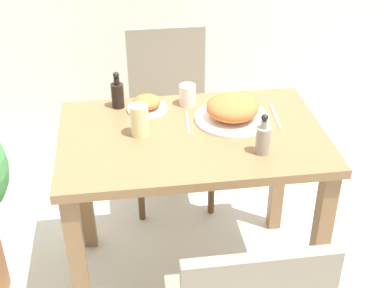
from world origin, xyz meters
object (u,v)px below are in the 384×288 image
at_px(food_plate, 232,110).
at_px(juice_glass, 140,120).
at_px(side_plate, 147,104).
at_px(sauce_bottle, 118,94).
at_px(chair_far, 169,107).
at_px(condiment_bottle, 263,138).
at_px(drink_cup, 188,95).

xyz_separation_m(food_plate, juice_glass, (-0.37, -0.06, 0.02)).
height_order(side_plate, sauce_bottle, sauce_bottle).
relative_size(juice_glass, sauce_bottle, 0.79).
distance_m(food_plate, sauce_bottle, 0.48).
bearing_deg(chair_far, condiment_bottle, -74.06).
distance_m(food_plate, juice_glass, 0.37).
distance_m(food_plate, drink_cup, 0.22).
relative_size(food_plate, juice_glass, 2.40).
bearing_deg(food_plate, drink_cup, 135.19).
relative_size(food_plate, drink_cup, 3.35).
height_order(chair_far, food_plate, chair_far).
height_order(drink_cup, condiment_bottle, condiment_bottle).
distance_m(juice_glass, condiment_bottle, 0.47).
xyz_separation_m(juice_glass, sauce_bottle, (-0.08, 0.24, -0.00)).
distance_m(sauce_bottle, condiment_bottle, 0.66).
xyz_separation_m(food_plate, side_plate, (-0.33, 0.13, -0.02)).
height_order(chair_far, condiment_bottle, condiment_bottle).
bearing_deg(juice_glass, drink_cup, 45.94).
bearing_deg(condiment_bottle, side_plate, 135.06).
distance_m(drink_cup, condiment_bottle, 0.46).
distance_m(side_plate, condiment_bottle, 0.54).
bearing_deg(sauce_bottle, drink_cup, -4.19).
distance_m(side_plate, drink_cup, 0.17).
bearing_deg(sauce_bottle, food_plate, -21.73).
bearing_deg(drink_cup, food_plate, -44.81).
bearing_deg(sauce_bottle, condiment_bottle, -40.55).
bearing_deg(side_plate, drink_cup, 7.74).
bearing_deg(condiment_bottle, chair_far, 105.94).
distance_m(side_plate, sauce_bottle, 0.13).
xyz_separation_m(drink_cup, juice_glass, (-0.21, -0.22, 0.02)).
bearing_deg(chair_far, juice_glass, -104.82).
distance_m(side_plate, juice_glass, 0.20).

